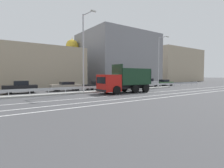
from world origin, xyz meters
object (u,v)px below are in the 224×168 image
object	(u,v)px
parked_car_3	(66,86)
church_tower	(72,62)
median_road_sign	(129,81)
parked_car_4	(98,85)
dump_truck	(120,83)
parked_car_7	(164,83)
street_lamp_1	(84,50)
parked_car_2	(20,87)
parked_car_6	(148,83)
street_lamp_2	(159,60)
parked_car_5	(124,84)

from	to	relation	value
parked_car_3	church_tower	bearing A→B (deg)	-20.51
median_road_sign	parked_car_4	world-z (taller)	median_road_sign
dump_truck	parked_car_7	xyz separation A→B (m)	(17.48, 6.82, -0.58)
parked_car_3	street_lamp_1	bearing A→B (deg)	-167.67
parked_car_2	parked_car_7	bearing A→B (deg)	-87.30
dump_truck	parked_car_6	bearing A→B (deg)	-59.62
street_lamp_2	parked_car_2	bearing A→B (deg)	167.98
street_lamp_2	parked_car_6	bearing A→B (deg)	70.98
parked_car_6	parked_car_7	xyz separation A→B (m)	(5.43, 0.38, -0.13)
street_lamp_2	street_lamp_1	bearing A→B (deg)	-179.55
parked_car_2	parked_car_5	distance (m)	16.99
church_tower	parked_car_5	bearing A→B (deg)	-83.33
parked_car_2	parked_car_4	world-z (taller)	parked_car_2
parked_car_2	parked_car_6	distance (m)	22.46
parked_car_5	parked_car_2	bearing A→B (deg)	88.64
parked_car_2	parked_car_7	size ratio (longest dim) A/B	0.92
median_road_sign	parked_car_7	distance (m)	14.22
parked_car_3	dump_truck	bearing A→B (deg)	-143.64
parked_car_6	parked_car_7	distance (m)	5.45
parked_car_2	parked_car_5	size ratio (longest dim) A/B	0.92
median_road_sign	church_tower	bearing A→B (deg)	88.75
dump_truck	parked_car_2	bearing A→B (deg)	58.08
dump_truck	parked_car_3	distance (m)	8.38
parked_car_3	parked_car_6	world-z (taller)	parked_car_6
dump_truck	parked_car_5	bearing A→B (deg)	-40.48
parked_car_4	parked_car_6	bearing A→B (deg)	-92.04
street_lamp_1	parked_car_6	size ratio (longest dim) A/B	2.21
street_lamp_1	parked_car_7	bearing A→B (deg)	11.62
parked_car_4	parked_car_2	bearing A→B (deg)	86.78
parked_car_7	parked_car_5	bearing A→B (deg)	-87.85
parked_car_4	median_road_sign	bearing A→B (deg)	-142.97
parked_car_5	church_tower	bearing A→B (deg)	5.12
parked_car_5	parked_car_7	bearing A→B (deg)	-93.11
street_lamp_2	parked_car_7	xyz separation A→B (m)	(6.77, 4.25, -4.21)
parked_car_3	church_tower	size ratio (longest dim) A/B	0.36
dump_truck	parked_car_4	distance (m)	6.71
parked_car_3	church_tower	distance (m)	21.12
street_lamp_1	parked_car_4	bearing A→B (deg)	42.63
street_lamp_2	parked_car_5	size ratio (longest dim) A/B	2.02
dump_truck	street_lamp_2	size ratio (longest dim) A/B	0.84
median_road_sign	church_tower	xyz separation A→B (m)	(0.50, 23.03, 4.22)
parked_car_6	parked_car_7	bearing A→B (deg)	90.72
median_road_sign	parked_car_3	world-z (taller)	median_road_sign
dump_truck	parked_car_7	world-z (taller)	dump_truck
median_road_sign	parked_car_4	bearing A→B (deg)	128.06
parked_car_2	parked_car_4	distance (m)	11.20
median_road_sign	parked_car_2	size ratio (longest dim) A/B	0.64
street_lamp_2	parked_car_3	distance (m)	16.31
parked_car_4	parked_car_6	world-z (taller)	parked_car_6
parked_car_2	parked_car_3	xyz separation A→B (m)	(6.03, 0.06, -0.10)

